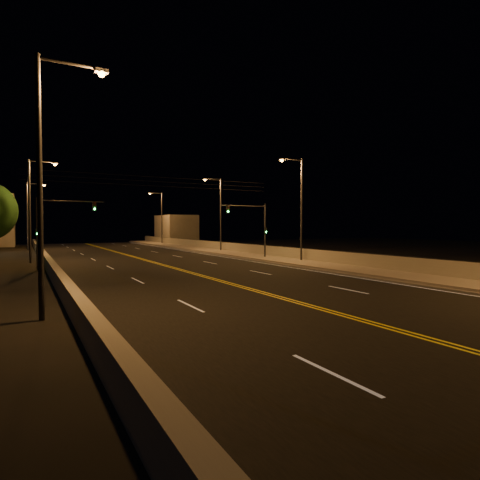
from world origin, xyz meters
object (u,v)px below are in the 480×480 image
streetlight_2 (219,210)px  streetlight_1 (299,203)px  streetlight_5 (33,204)px  traffic_signal_right (256,224)px  streetlight_3 (160,215)px  streetlight_4 (47,169)px  streetlight_6 (29,211)px  traffic_signal_left (52,224)px

streetlight_2 → streetlight_1: bearing=-90.0°
streetlight_5 → traffic_signal_right: streetlight_5 is taller
streetlight_5 → streetlight_1: bearing=-29.6°
streetlight_2 → streetlight_5: (-21.47, -4.92, 0.00)m
streetlight_3 → streetlight_4: bearing=-111.1°
streetlight_5 → traffic_signal_right: bearing=-19.9°
streetlight_6 → traffic_signal_right: bearing=-56.0°
traffic_signal_right → streetlight_3: bearing=87.6°
streetlight_1 → streetlight_5: (-21.47, 12.21, 0.00)m
streetlight_2 → streetlight_5: 22.02m
streetlight_1 → traffic_signal_left: 20.98m
streetlight_2 → traffic_signal_left: (-20.28, -12.10, -1.91)m
streetlight_3 → streetlight_4: size_ratio=1.00×
streetlight_1 → streetlight_6: (-21.47, 34.47, 0.00)m
streetlight_1 → streetlight_6: bearing=121.9°
streetlight_1 → streetlight_3: bearing=90.0°
streetlight_4 → streetlight_6: same height
streetlight_6 → traffic_signal_left: streetlight_6 is taller
traffic_signal_left → traffic_signal_right: bearing=0.0°
streetlight_4 → traffic_signal_left: bearing=86.3°
streetlight_3 → traffic_signal_right: streetlight_3 is taller
streetlight_4 → streetlight_2: bearing=55.0°
streetlight_4 → streetlight_5: (0.00, 25.72, 0.00)m
streetlight_5 → streetlight_2: bearing=12.9°
streetlight_2 → traffic_signal_left: streetlight_2 is taller
streetlight_2 → traffic_signal_left: size_ratio=1.70×
streetlight_3 → traffic_signal_right: 37.24m
streetlight_2 → traffic_signal_right: streetlight_2 is taller
streetlight_5 → traffic_signal_left: (1.19, -7.18, -1.91)m
streetlight_3 → traffic_signal_left: (-20.28, -37.16, -1.91)m
streetlight_3 → streetlight_5: size_ratio=1.00×
streetlight_2 → traffic_signal_left: 23.69m
streetlight_4 → streetlight_5: size_ratio=1.00×
streetlight_4 → streetlight_6: size_ratio=1.00×
traffic_signal_right → streetlight_1: bearing=-72.5°
streetlight_2 → streetlight_4: (-21.47, -30.64, 0.00)m
streetlight_1 → streetlight_3: (0.00, 42.19, 0.00)m
streetlight_1 → streetlight_2: same height
streetlight_4 → streetlight_5: bearing=90.0°
streetlight_1 → streetlight_4: bearing=-147.8°
streetlight_6 → traffic_signal_left: 29.52m
streetlight_4 → traffic_signal_right: (19.88, 18.54, -1.91)m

